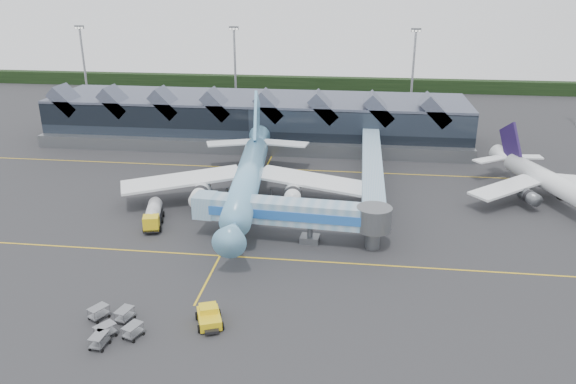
# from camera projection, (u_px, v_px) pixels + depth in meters

# --- Properties ---
(ground) EXTENTS (260.00, 260.00, 0.00)m
(ground) POSITION_uv_depth(u_px,v_px,m) (233.00, 230.00, 80.15)
(ground) COLOR #272729
(ground) RESTS_ON ground
(taxi_stripes) EXTENTS (120.00, 60.00, 0.01)m
(taxi_stripes) POSITION_uv_depth(u_px,v_px,m) (247.00, 204.00, 89.42)
(taxi_stripes) COLOR yellow
(taxi_stripes) RESTS_ON ground
(tree_line_far) EXTENTS (260.00, 4.00, 4.00)m
(tree_line_far) POSITION_uv_depth(u_px,v_px,m) (307.00, 83.00, 181.40)
(tree_line_far) COLOR black
(tree_line_far) RESTS_ON ground
(terminal) EXTENTS (90.00, 22.25, 12.52)m
(terminal) POSITION_uv_depth(u_px,v_px,m) (257.00, 119.00, 122.90)
(terminal) COLOR black
(terminal) RESTS_ON ground
(light_masts) EXTENTS (132.40, 42.56, 22.45)m
(light_masts) POSITION_uv_depth(u_px,v_px,m) (377.00, 75.00, 131.44)
(light_masts) COLOR #989BA0
(light_masts) RESTS_ON ground
(main_airliner) EXTENTS (40.91, 47.27, 15.17)m
(main_airliner) POSITION_uv_depth(u_px,v_px,m) (249.00, 176.00, 88.68)
(main_airliner) COLOR #6EB9E0
(main_airliner) RESTS_ON ground
(regional_jet) EXTENTS (26.90, 30.10, 10.63)m
(regional_jet) POSITION_uv_depth(u_px,v_px,m) (548.00, 181.00, 89.70)
(regional_jet) COLOR white
(regional_jet) RESTS_ON ground
(jet_bridge) EXTENTS (26.98, 5.84, 5.95)m
(jet_bridge) POSITION_uv_depth(u_px,v_px,m) (302.00, 214.00, 75.24)
(jet_bridge) COLOR #7AACCC
(jet_bridge) RESTS_ON ground
(fuel_truck) EXTENTS (4.10, 8.68, 2.90)m
(fuel_truck) POSITION_uv_depth(u_px,v_px,m) (153.00, 214.00, 81.66)
(fuel_truck) COLOR black
(fuel_truck) RESTS_ON ground
(pushback_tug) EXTENTS (3.63, 4.53, 1.82)m
(pushback_tug) POSITION_uv_depth(u_px,v_px,m) (209.00, 317.00, 58.13)
(pushback_tug) COLOR yellow
(pushback_tug) RESTS_ON ground
(baggage_carts) EXTENTS (6.87, 6.90, 1.40)m
(baggage_carts) POSITION_uv_depth(u_px,v_px,m) (112.00, 325.00, 56.81)
(baggage_carts) COLOR gray
(baggage_carts) RESTS_ON ground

